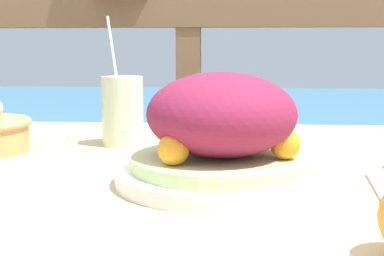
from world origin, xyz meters
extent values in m
cube|color=tan|center=(0.00, 0.00, 0.75)|extent=(1.10, 0.97, 0.04)
cube|color=brown|center=(0.00, 0.81, 1.05)|extent=(2.80, 0.08, 0.09)
cube|color=brown|center=(0.00, 0.81, 0.50)|extent=(0.07, 0.07, 1.00)
cube|color=teal|center=(0.00, 3.31, 0.24)|extent=(12.00, 4.00, 0.48)
cylinder|color=white|center=(0.12, -0.07, 0.78)|extent=(0.29, 0.29, 0.02)
cylinder|color=#C6DB8E|center=(0.12, -0.07, 0.80)|extent=(0.24, 0.24, 0.02)
ellipsoid|color=maroon|center=(0.12, -0.07, 0.86)|extent=(0.20, 0.20, 0.11)
sphere|color=orange|center=(0.20, -0.09, 0.82)|extent=(0.04, 0.04, 0.04)
sphere|color=orange|center=(0.09, 0.01, 0.82)|extent=(0.04, 0.04, 0.04)
sphere|color=orange|center=(0.06, -0.13, 0.82)|extent=(0.04, 0.04, 0.04)
cylinder|color=beige|center=(-0.07, 0.20, 0.83)|extent=(0.08, 0.08, 0.13)
cylinder|color=white|center=(-0.08, 0.19, 0.90)|extent=(0.05, 0.07, 0.21)
cube|color=silver|center=(0.33, -0.10, 0.77)|extent=(0.04, 0.18, 0.00)
camera|label=1|loc=(0.13, -0.78, 0.95)|focal=50.00mm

